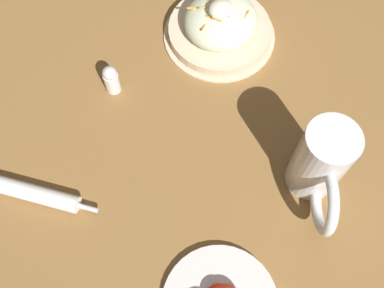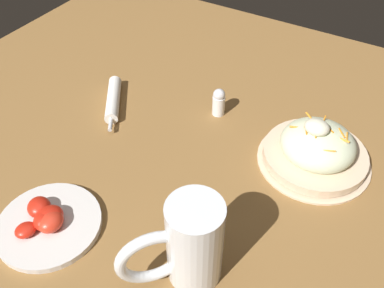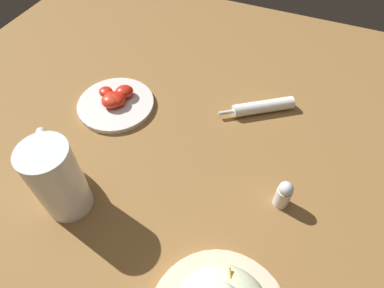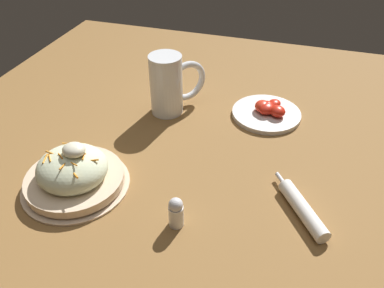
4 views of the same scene
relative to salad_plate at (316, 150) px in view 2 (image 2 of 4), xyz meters
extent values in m
plane|color=olive|center=(-0.23, -0.18, -0.03)|extent=(1.43, 1.43, 0.00)
cylinder|color=beige|center=(0.00, 0.00, -0.03)|extent=(0.23, 0.23, 0.01)
cylinder|color=beige|center=(0.00, 0.00, -0.02)|extent=(0.21, 0.21, 0.02)
ellipsoid|color=beige|center=(0.00, 0.00, 0.01)|extent=(0.15, 0.14, 0.07)
cylinder|color=orange|center=(-0.03, -0.01, 0.05)|extent=(0.02, 0.03, 0.00)
cylinder|color=orange|center=(0.03, 0.02, 0.05)|extent=(0.02, 0.02, 0.00)
cylinder|color=orange|center=(-0.02, -0.01, 0.05)|extent=(0.02, 0.00, 0.01)
cylinder|color=orange|center=(0.03, -0.04, 0.04)|extent=(0.02, 0.01, 0.01)
cylinder|color=orange|center=(-0.05, -0.01, 0.04)|extent=(0.02, 0.01, 0.00)
cylinder|color=orange|center=(0.01, 0.01, 0.05)|extent=(0.02, 0.01, 0.00)
cylinder|color=orange|center=(-0.01, 0.03, 0.05)|extent=(0.01, 0.03, 0.01)
cylinder|color=orange|center=(0.04, 0.00, 0.05)|extent=(0.02, 0.01, 0.01)
cylinder|color=orange|center=(-0.03, 0.04, 0.04)|extent=(0.02, 0.02, 0.01)
cylinder|color=orange|center=(0.05, 0.02, 0.04)|extent=(0.01, 0.03, 0.01)
cylinder|color=orange|center=(-0.01, -0.02, 0.05)|extent=(0.01, 0.02, 0.00)
cylinder|color=orange|center=(-0.02, 0.02, 0.05)|extent=(0.03, 0.01, 0.01)
ellipsoid|color=#EFEACC|center=(-0.01, -0.01, 0.06)|extent=(0.05, 0.04, 0.03)
cylinder|color=white|center=(-0.08, -0.33, 0.05)|extent=(0.09, 0.09, 0.16)
cylinder|color=orange|center=(-0.08, -0.33, 0.02)|extent=(0.08, 0.08, 0.10)
cylinder|color=white|center=(-0.08, -0.33, 0.07)|extent=(0.08, 0.08, 0.01)
torus|color=white|center=(-0.13, -0.38, 0.04)|extent=(0.09, 0.10, 0.11)
cylinder|color=white|center=(-0.47, -0.06, -0.02)|extent=(0.11, 0.14, 0.03)
cylinder|color=silver|center=(-0.42, -0.13, -0.02)|extent=(0.03, 0.03, 0.01)
cylinder|color=silver|center=(-0.35, -0.39, -0.03)|extent=(0.18, 0.18, 0.01)
ellipsoid|color=red|center=(-0.35, -0.39, -0.01)|extent=(0.06, 0.06, 0.02)
ellipsoid|color=red|center=(-0.36, -0.43, -0.01)|extent=(0.05, 0.05, 0.02)
ellipsoid|color=red|center=(-0.34, -0.39, -0.01)|extent=(0.05, 0.05, 0.03)
ellipsoid|color=red|center=(-0.35, -0.40, -0.01)|extent=(0.05, 0.05, 0.03)
ellipsoid|color=red|center=(-0.35, -0.39, -0.01)|extent=(0.06, 0.06, 0.03)
ellipsoid|color=red|center=(-0.35, -0.38, -0.01)|extent=(0.05, 0.05, 0.02)
ellipsoid|color=red|center=(-0.34, -0.39, -0.01)|extent=(0.06, 0.06, 0.02)
ellipsoid|color=red|center=(-0.38, -0.38, -0.01)|extent=(0.06, 0.06, 0.03)
cylinder|color=white|center=(-0.24, 0.04, -0.01)|extent=(0.03, 0.03, 0.05)
sphere|color=silver|center=(-0.24, 0.04, 0.02)|extent=(0.03, 0.03, 0.03)
camera|label=1|loc=(-0.43, -0.42, 0.73)|focal=42.85mm
camera|label=2|loc=(0.09, -0.64, 0.58)|focal=39.15mm
camera|label=3|loc=(0.10, 0.00, 0.52)|focal=30.18mm
camera|label=4|loc=(-0.41, 0.50, 0.54)|focal=35.88mm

